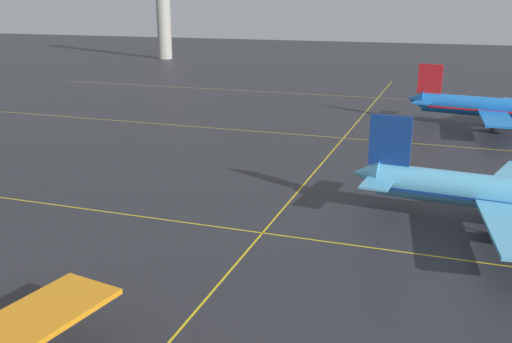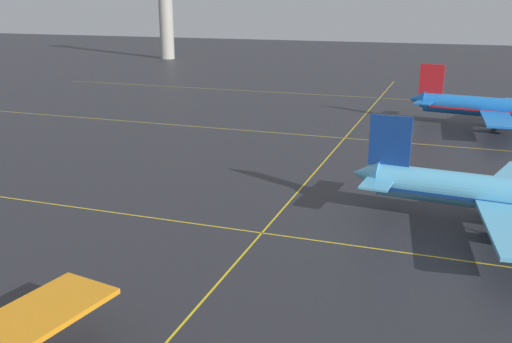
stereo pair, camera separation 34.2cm
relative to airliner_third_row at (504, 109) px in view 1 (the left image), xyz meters
The scene contains 2 objects.
airliner_third_row is the anchor object (origin of this frame).
taxiway_markings 44.59m from the airliner_third_row, 124.10° to the right, with size 169.19×184.37×0.01m.
Camera 1 is at (16.27, -8.98, 21.87)m, focal length 40.12 mm.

